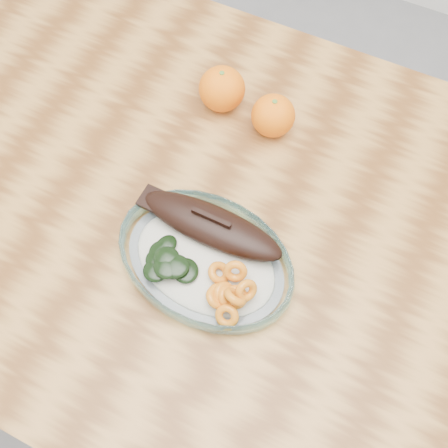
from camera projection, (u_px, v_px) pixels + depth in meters
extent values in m
plane|color=slate|center=(214.00, 343.00, 1.51)|extent=(3.00, 3.00, 0.00)
cube|color=brown|center=(207.00, 212.00, 0.87)|extent=(1.20, 0.80, 0.04)
cylinder|color=brown|center=(84.00, 99.00, 1.45)|extent=(0.06, 0.06, 0.71)
ellipsoid|color=white|center=(206.00, 262.00, 0.80)|extent=(0.51, 0.39, 0.01)
torus|color=#99E5ED|center=(205.00, 259.00, 0.79)|extent=(0.52, 0.52, 0.03)
ellipsoid|color=silver|center=(205.00, 257.00, 0.78)|extent=(0.45, 0.34, 0.02)
ellipsoid|color=black|center=(211.00, 220.00, 0.78)|extent=(0.22, 0.06, 0.04)
ellipsoid|color=black|center=(211.00, 222.00, 0.79)|extent=(0.19, 0.05, 0.02)
cube|color=black|center=(153.00, 194.00, 0.80)|extent=(0.04, 0.04, 0.01)
cube|color=black|center=(211.00, 214.00, 0.77)|extent=(0.06, 0.01, 0.02)
torus|color=#CE6E0F|center=(227.00, 312.00, 0.73)|extent=(0.04, 0.04, 0.03)
torus|color=#CE6E0F|center=(224.00, 289.00, 0.74)|extent=(0.04, 0.04, 0.03)
torus|color=#CE6E0F|center=(219.00, 268.00, 0.76)|extent=(0.05, 0.05, 0.03)
torus|color=#CE6E0F|center=(219.00, 291.00, 0.74)|extent=(0.05, 0.05, 0.03)
torus|color=#CE6E0F|center=(228.00, 292.00, 0.74)|extent=(0.04, 0.04, 0.03)
torus|color=#CE6E0F|center=(216.00, 293.00, 0.74)|extent=(0.04, 0.04, 0.03)
torus|color=#CE6E0F|center=(236.00, 293.00, 0.74)|extent=(0.05, 0.05, 0.03)
torus|color=#CE6E0F|center=(236.00, 267.00, 0.74)|extent=(0.04, 0.04, 0.04)
torus|color=#CE6E0F|center=(235.00, 292.00, 0.72)|extent=(0.05, 0.04, 0.04)
torus|color=#CE6E0F|center=(247.00, 286.00, 0.73)|extent=(0.04, 0.04, 0.03)
ellipsoid|color=black|center=(165.00, 241.00, 0.78)|extent=(0.03, 0.04, 0.01)
ellipsoid|color=black|center=(160.00, 247.00, 0.77)|extent=(0.05, 0.05, 0.01)
ellipsoid|color=black|center=(157.00, 256.00, 0.77)|extent=(0.05, 0.05, 0.01)
ellipsoid|color=black|center=(176.00, 265.00, 0.76)|extent=(0.04, 0.04, 0.01)
ellipsoid|color=black|center=(155.00, 266.00, 0.76)|extent=(0.05, 0.05, 0.01)
ellipsoid|color=black|center=(185.00, 266.00, 0.76)|extent=(0.05, 0.05, 0.01)
ellipsoid|color=black|center=(175.00, 261.00, 0.75)|extent=(0.05, 0.05, 0.01)
ellipsoid|color=black|center=(165.00, 253.00, 0.76)|extent=(0.05, 0.05, 0.01)
ellipsoid|color=black|center=(165.00, 263.00, 0.75)|extent=(0.04, 0.04, 0.01)
sphere|color=orange|center=(222.00, 89.00, 0.91)|extent=(0.08, 0.08, 0.08)
sphere|color=orange|center=(273.00, 116.00, 0.88)|extent=(0.07, 0.07, 0.07)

